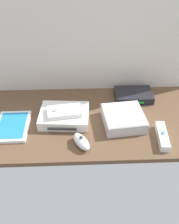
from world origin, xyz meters
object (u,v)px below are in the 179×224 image
object	(u,v)px
game_case	(12,126)
remote_classic_pad	(65,112)
game_console	(64,116)
remote_wand	(162,136)
remote_nunchuk	(81,142)
mini_computer	(123,118)
network_router	(133,95)

from	to	relation	value
game_case	remote_classic_pad	xyz separation A→B (cm)	(22.22, 3.27, 4.65)
game_console	remote_wand	distance (cm)	41.87
game_console	remote_nunchuk	bearing A→B (deg)	-60.88
mini_computer	remote_classic_pad	bearing A→B (deg)	175.22
network_router	remote_wand	distance (cm)	29.23
mini_computer	game_case	xyz separation A→B (cm)	(-47.27, -1.18, -1.88)
game_console	remote_nunchuk	xyz separation A→B (cm)	(7.17, -15.41, -0.16)
remote_nunchuk	remote_classic_pad	distance (cm)	16.55
network_router	remote_nunchuk	distance (cm)	40.08
game_console	game_case	bearing A→B (deg)	-165.51
network_router	game_console	bearing A→B (deg)	-154.42
remote_wand	remote_classic_pad	distance (cm)	41.51
remote_nunchuk	remote_wand	bearing A→B (deg)	-26.02
remote_wand	remote_classic_pad	xyz separation A→B (cm)	(-39.42, 12.41, 3.90)
remote_wand	remote_classic_pad	bearing A→B (deg)	167.53
game_console	mini_computer	xyz separation A→B (cm)	(25.37, -2.81, 0.44)
mini_computer	remote_classic_pad	world-z (taller)	remote_classic_pad
game_case	network_router	xyz separation A→B (cm)	(54.82, 19.29, 0.94)
game_console	network_router	bearing A→B (deg)	29.10
game_case	remote_wand	xyz separation A→B (cm)	(61.64, -9.14, 0.75)
remote_nunchuk	mini_computer	bearing A→B (deg)	4.66
game_console	game_case	xyz separation A→B (cm)	(-21.89, -3.99, -1.44)
mini_computer	remote_wand	xyz separation A→B (cm)	(14.38, -10.32, -1.13)
game_case	network_router	world-z (taller)	network_router
game_console	mini_computer	bearing A→B (deg)	-2.14
mini_computer	remote_nunchuk	distance (cm)	22.15
mini_computer	remote_classic_pad	distance (cm)	25.28
game_case	remote_wand	bearing A→B (deg)	-8.80
remote_nunchuk	remote_classic_pad	bearing A→B (deg)	84.92
mini_computer	game_case	bearing A→B (deg)	-178.57
mini_computer	remote_wand	size ratio (longest dim) A/B	1.24
mini_computer	game_console	bearing A→B (deg)	173.68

